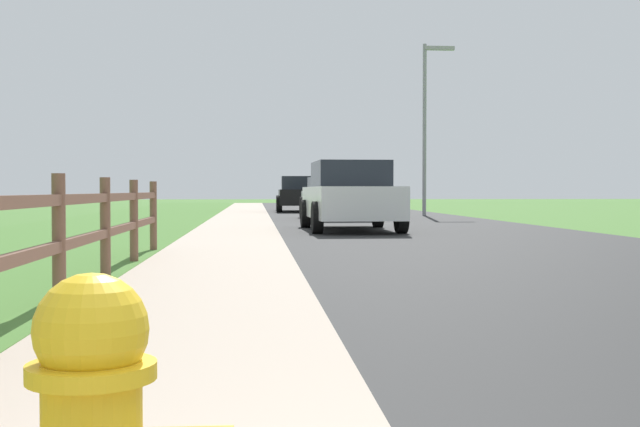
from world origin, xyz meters
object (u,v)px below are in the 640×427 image
Objects in this scene: parked_suv_white at (350,196)px; parked_car_black at (300,194)px; street_lamp at (427,114)px; parked_car_silver at (334,198)px.

parked_suv_white is 17.25m from parked_car_black.
parked_suv_white is 0.77× the size of street_lamp.
parked_car_silver is at bearing 87.38° from parked_suv_white.
parked_car_silver is 0.91× the size of parked_car_black.
parked_car_black is 0.79× the size of street_lamp.
parked_car_black is (-0.23, 17.25, -0.04)m from parked_suv_white.
parked_suv_white is 1.06× the size of parked_car_silver.
street_lamp is at bearing -55.10° from parked_car_black.
parked_car_black is at bearing 124.90° from street_lamp.
street_lamp is (3.80, 3.52, 3.06)m from parked_car_silver.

